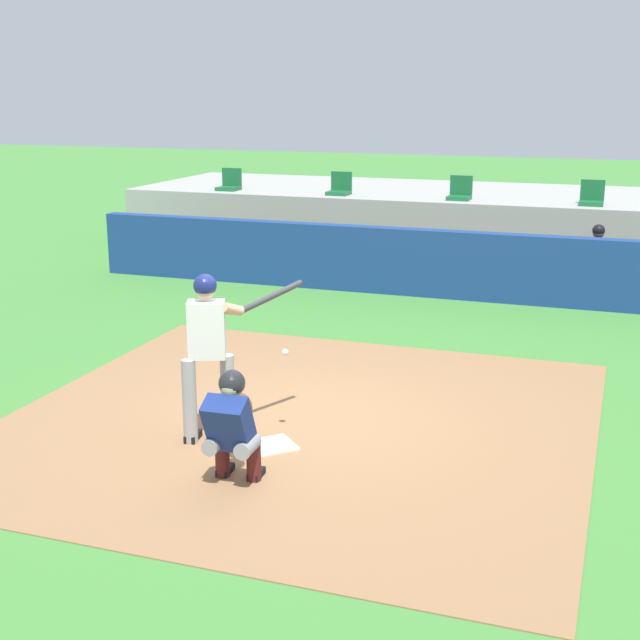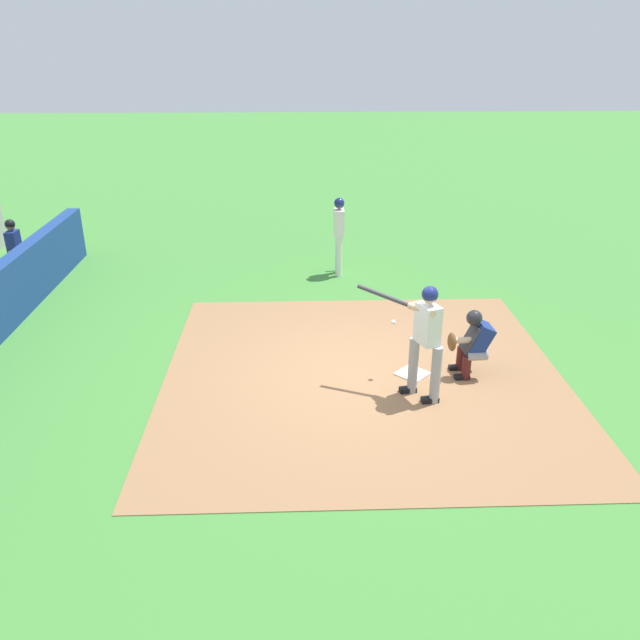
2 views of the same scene
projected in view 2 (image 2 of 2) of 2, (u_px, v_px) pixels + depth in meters
name	position (u px, v px, depth m)	size (l,w,h in m)	color
ground_plane	(363.00, 376.00, 10.30)	(80.00, 80.00, 0.00)	#428438
dirt_infield	(363.00, 375.00, 10.30)	(6.40, 6.40, 0.01)	#936B47
home_plate	(412.00, 374.00, 10.32)	(0.44, 0.44, 0.02)	white
batter_at_plate	(425.00, 335.00, 9.28)	(0.95, 1.20, 1.80)	#99999E
catcher_crouched	(471.00, 341.00, 10.09)	(0.50, 1.63, 1.13)	gray
on_deck_batter	(339.00, 231.00, 14.32)	(0.58, 0.23, 1.79)	silver
dugout_player_1	(20.00, 246.00, 14.45)	(0.49, 0.70, 1.30)	#939399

